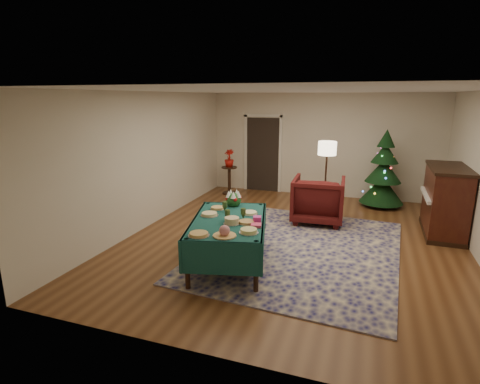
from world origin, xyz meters
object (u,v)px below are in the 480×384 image
(gift_box, at_px, (257,220))
(piano, at_px, (445,201))
(christmas_tree, at_px, (383,172))
(buffet_table, at_px, (229,228))
(armchair, at_px, (318,198))
(floor_lamp, at_px, (327,153))
(side_table, at_px, (229,181))
(potted_plant, at_px, (229,162))

(gift_box, distance_m, piano, 3.99)
(christmas_tree, bearing_deg, piano, -56.26)
(buffet_table, xyz_separation_m, armchair, (1.04, 2.57, -0.06))
(armchair, bearing_deg, piano, 179.07)
(armchair, bearing_deg, christmas_tree, -130.23)
(buffet_table, height_order, piano, piano)
(floor_lamp, xyz_separation_m, piano, (2.32, -0.53, -0.75))
(floor_lamp, bearing_deg, armchair, -95.74)
(buffet_table, xyz_separation_m, gift_box, (0.47, -0.01, 0.20))
(buffet_table, distance_m, side_table, 4.47)
(buffet_table, relative_size, floor_lamp, 1.30)
(armchair, height_order, potted_plant, armchair)
(gift_box, relative_size, side_table, 0.16)
(armchair, bearing_deg, side_table, -34.81)
(side_table, height_order, piano, piano)
(buffet_table, xyz_separation_m, potted_plant, (-1.57, 4.18, 0.29))
(side_table, bearing_deg, christmas_tree, 1.52)
(floor_lamp, bearing_deg, potted_plant, 159.65)
(gift_box, xyz_separation_m, armchair, (0.58, 2.58, -0.26))
(buffet_table, distance_m, floor_lamp, 3.47)
(gift_box, bearing_deg, potted_plant, 115.91)
(armchair, bearing_deg, gift_box, 74.23)
(gift_box, relative_size, christmas_tree, 0.06)
(gift_box, height_order, armchair, armchair)
(potted_plant, height_order, christmas_tree, christmas_tree)
(armchair, distance_m, side_table, 3.08)
(buffet_table, relative_size, potted_plant, 4.56)
(christmas_tree, bearing_deg, armchair, -127.10)
(armchair, relative_size, christmas_tree, 0.57)
(armchair, distance_m, piano, 2.39)
(floor_lamp, distance_m, potted_plant, 2.90)
(side_table, xyz_separation_m, piano, (5.00, -1.52, 0.28))
(floor_lamp, height_order, christmas_tree, christmas_tree)
(buffet_table, bearing_deg, christmas_tree, 61.32)
(floor_lamp, relative_size, side_table, 2.18)
(buffet_table, relative_size, side_table, 2.83)
(side_table, bearing_deg, gift_box, -64.09)
(floor_lamp, distance_m, piano, 2.50)
(christmas_tree, relative_size, piano, 1.21)
(potted_plant, bearing_deg, side_table, 180.00)
(armchair, bearing_deg, floor_lamp, -98.86)
(gift_box, distance_m, christmas_tree, 4.69)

